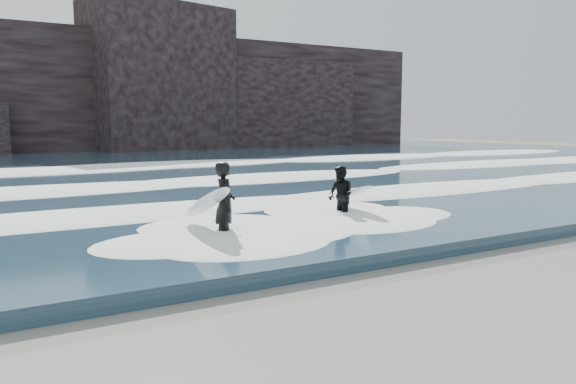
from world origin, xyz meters
The scene contains 8 objects.
ground centered at (0.00, 0.00, 0.00)m, with size 120.00×120.00×0.00m, color olive.
sea centered at (0.00, 29.00, 0.15)m, with size 90.00×52.00×0.30m, color #20394B.
headland centered at (0.00, 46.00, 5.00)m, with size 70.00×9.00×10.00m, color black.
foam_near centered at (0.00, 9.00, 0.40)m, with size 60.00×3.20×0.20m, color white.
foam_mid centered at (0.00, 16.00, 0.42)m, with size 60.00×4.00×0.24m, color white.
foam_far centered at (0.00, 25.00, 0.45)m, with size 60.00×4.80×0.30m, color white.
surfer_left centered at (-1.58, 6.34, 0.91)m, with size 1.00×2.05×1.80m.
surfer_right centered at (2.07, 6.96, 0.77)m, with size 1.14×1.95×1.52m.
Camera 1 is at (-6.38, -4.59, 2.63)m, focal length 35.00 mm.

